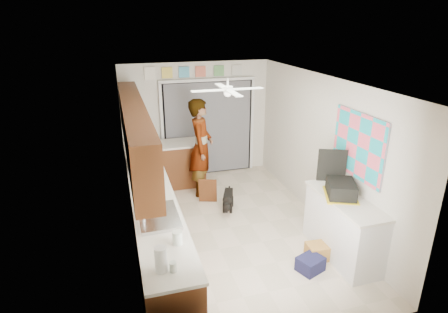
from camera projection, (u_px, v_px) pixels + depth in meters
floor at (231, 227)px, 6.38m from camera, size 5.00×5.00×0.00m
ceiling at (232, 80)px, 5.51m from camera, size 5.00×5.00×0.00m
wall_back at (197, 120)px, 8.19m from camera, size 3.20×0.00×3.20m
wall_front at (307, 245)px, 3.70m from camera, size 3.20×0.00×3.20m
wall_left at (128, 170)px, 5.52m from camera, size 0.00×5.00×5.00m
wall_right at (321, 150)px, 6.37m from camera, size 0.00×5.00×5.00m
left_base_cabinets at (152, 215)px, 5.88m from camera, size 0.60×4.80×0.90m
left_countertop at (151, 188)px, 5.71m from camera, size 0.62×4.80×0.04m
upper_cabinets at (135, 130)px, 5.55m from camera, size 0.32×4.00×0.80m
sink_basin at (159, 217)px, 4.80m from camera, size 0.50×0.76×0.06m
faucet at (143, 213)px, 4.72m from camera, size 0.03×0.03×0.22m
peninsula_base at (180, 165)px, 7.89m from camera, size 1.00×0.60×0.90m
peninsula_top at (179, 143)px, 7.72m from camera, size 1.04×0.64×0.04m
back_opening_recess at (208, 128)px, 8.30m from camera, size 2.00×0.06×2.10m
curtain_panel at (209, 129)px, 8.26m from camera, size 1.90×0.03×2.05m
door_trim_left at (163, 133)px, 8.00m from camera, size 0.06×0.04×2.10m
door_trim_right at (252, 125)px, 8.54m from camera, size 0.06×0.04×2.10m
door_trim_head at (208, 80)px, 7.90m from camera, size 2.10×0.04×0.06m
header_frame_0 at (167, 73)px, 7.64m from camera, size 0.22×0.02×0.22m
header_frame_1 at (184, 72)px, 7.73m from camera, size 0.22×0.02×0.22m
header_frame_2 at (201, 71)px, 7.82m from camera, size 0.22×0.02×0.22m
header_frame_3 at (219, 71)px, 7.93m from camera, size 0.22×0.02×0.22m
header_frame_4 at (237, 70)px, 8.03m from camera, size 0.22×0.02×0.22m
route66_sign at (150, 74)px, 7.54m from camera, size 0.22×0.02×0.26m
right_counter_base at (343, 228)px, 5.50m from camera, size 0.50×1.40×0.90m
right_counter_top at (346, 200)px, 5.33m from camera, size 0.54×1.44×0.04m
abstract_painting at (358, 146)px, 5.32m from camera, size 0.03×1.15×0.95m
ceiling_fan at (228, 90)px, 5.75m from camera, size 1.14×1.14×0.24m
microwave at (144, 156)px, 6.47m from camera, size 0.55×0.69×0.34m
jar_a at (177, 238)px, 4.24m from camera, size 0.14×0.14×0.16m
jar_b at (173, 267)px, 3.78m from camera, size 0.09×0.09×0.11m
paper_towel_roll at (161, 259)px, 3.76m from camera, size 0.17×0.17×0.28m
suitcase at (341, 189)px, 5.38m from camera, size 0.54×0.61×0.21m
suitcase_rim at (340, 196)px, 5.42m from camera, size 0.63×0.71×0.02m
suitcase_lid at (332, 165)px, 5.56m from camera, size 0.40×0.19×0.50m
cardboard_box at (319, 251)px, 5.54m from camera, size 0.38×0.30×0.23m
navy_crate at (310, 264)px, 5.26m from camera, size 0.42×0.39×0.21m
cabinet_door_panel at (208, 191)px, 7.14m from camera, size 0.37×0.23×0.51m
man at (201, 147)px, 7.33m from camera, size 0.68×0.82×1.94m
dog at (228, 200)px, 6.91m from camera, size 0.40×0.56×0.41m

